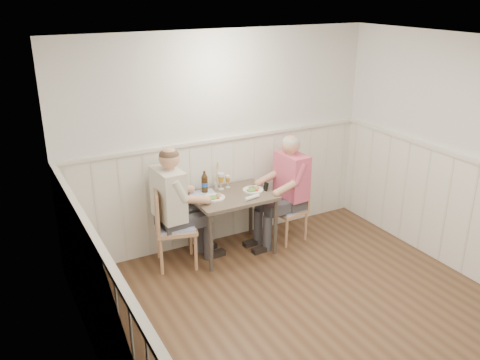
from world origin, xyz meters
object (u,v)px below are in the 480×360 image
Objects in this scene: chair_right at (291,206)px; man_in_pink at (288,197)px; diner_cream at (173,216)px; beer_bottle at (205,183)px; grass_vase at (216,176)px; chair_left at (170,224)px; dining_table at (232,202)px.

chair_right is 0.15m from man_in_pink.
diner_cream is 0.56m from beer_bottle.
man_in_pink is at bearing -3.97° from diner_cream.
diner_cream is 0.74m from grass_vase.
man_in_pink is at bearing -3.85° from chair_left.
grass_vase is (-0.84, 0.31, 0.32)m from man_in_pink.
diner_cream is at bearing 0.52° from chair_left.
grass_vase is at bearing 107.29° from dining_table.
man_in_pink reaches higher than grass_vase.
man_in_pink is at bearing -20.59° from grass_vase.
man_in_pink reaches higher than beer_bottle.
dining_table is 0.40m from beer_bottle.
chair_right is 3.07× the size of beer_bottle.
man_in_pink is at bearing -4.19° from dining_table.
man_in_pink is 0.95m from grass_vase.
man_in_pink is 1.49m from diner_cream.
dining_table is 0.37m from grass_vase.
diner_cream is 4.06× the size of grass_vase.
beer_bottle reaches higher than dining_table.
diner_cream reaches higher than dining_table.
man_in_pink is 3.94× the size of grass_vase.
chair_right is at bearing -3.15° from diner_cream.
dining_table is 0.66× the size of diner_cream.
chair_left is 0.68× the size of man_in_pink.
beer_bottle is (-1.01, 0.26, 0.28)m from man_in_pink.
diner_cream reaches higher than man_in_pink.
chair_right is 1.05m from grass_vase.
dining_table is 1.15× the size of chair_right.
man_in_pink is (0.76, -0.06, -0.06)m from dining_table.
diner_cream reaches higher than chair_left.
diner_cream is at bearing 176.85° from chair_right.
chair_left is 0.09m from diner_cream.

